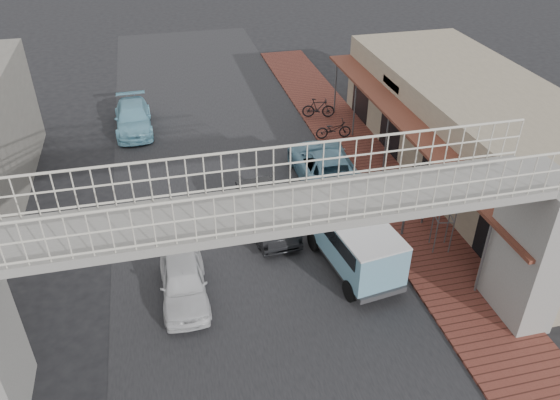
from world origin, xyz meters
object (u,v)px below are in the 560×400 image
white_hatchback (183,281)px  motorcycle_far (318,108)px  dark_sedan (267,211)px  street_clock (451,187)px  motorcycle_near (334,129)px  arrow_sign (423,177)px  angkot_curb (325,166)px  angkot_far (133,118)px  angkot_van (356,239)px

white_hatchback → motorcycle_far: 15.00m
dark_sedan → street_clock: size_ratio=1.35×
motorcycle_near → arrow_sign: size_ratio=0.64×
dark_sedan → angkot_curb: bearing=36.6°
angkot_curb → angkot_far: angkot_curb is taller
angkot_van → motorcycle_near: (2.47, 9.81, -0.72)m
angkot_far → angkot_van: (7.35, -13.39, 0.64)m
dark_sedan → angkot_van: 4.07m
angkot_curb → angkot_far: bearing=-41.4°
white_hatchback → angkot_van: bearing=1.0°
angkot_curb → angkot_van: bearing=82.6°
white_hatchback → motorcycle_far: (8.39, 12.43, -0.00)m
white_hatchback → angkot_van: (5.93, 0.02, 0.66)m
angkot_far → angkot_curb: bearing=-43.1°
street_clock → motorcycle_near: bearing=108.9°
motorcycle_near → angkot_curb: bearing=160.9°
angkot_curb → angkot_far: (-8.18, 7.35, -0.10)m
motorcycle_far → angkot_van: bearing=-176.9°
angkot_far → street_clock: bearing=-51.8°
angkot_curb → angkot_far: size_ratio=1.20×
angkot_curb → street_clock: bearing=114.8°
motorcycle_near → street_clock: (0.97, -9.53, 2.17)m
motorcycle_near → arrow_sign: arrow_sign is taller
white_hatchback → motorcycle_near: (8.40, 9.83, -0.06)m
angkot_van → arrow_sign: arrow_sign is taller
motorcycle_far → street_clock: size_ratio=0.56×
angkot_curb → motorcycle_far: (1.62, 6.37, -0.12)m
angkot_curb → motorcycle_far: 6.57m
angkot_van → arrow_sign: bearing=19.6°
white_hatchback → angkot_van: angkot_van is taller
angkot_curb → arrow_sign: arrow_sign is taller
angkot_far → dark_sedan: bearing=-65.3°
angkot_curb → arrow_sign: (2.29, -4.42, 1.63)m
dark_sedan → angkot_van: size_ratio=0.98×
angkot_curb → motorcycle_near: bearing=-113.0°
angkot_curb → motorcycle_near: 4.11m
angkot_van → street_clock: (3.44, 0.28, 1.45)m
white_hatchback → angkot_far: size_ratio=0.83×
arrow_sign → motorcycle_far: bearing=71.2°
white_hatchback → angkot_curb: bearing=42.6°
angkot_far → motorcycle_near: angkot_far is taller
angkot_curb → angkot_far: 11.00m
street_clock → angkot_far: bearing=142.6°
angkot_far → angkot_van: angkot_van is taller
angkot_van → motorcycle_far: angkot_van is taller
angkot_van → white_hatchback: bearing=172.3°
white_hatchback → arrow_sign: 9.37m
angkot_curb → angkot_van: 6.13m
white_hatchback → angkot_curb: size_ratio=0.69×
angkot_curb → angkot_van: (-0.84, -6.05, 0.54)m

